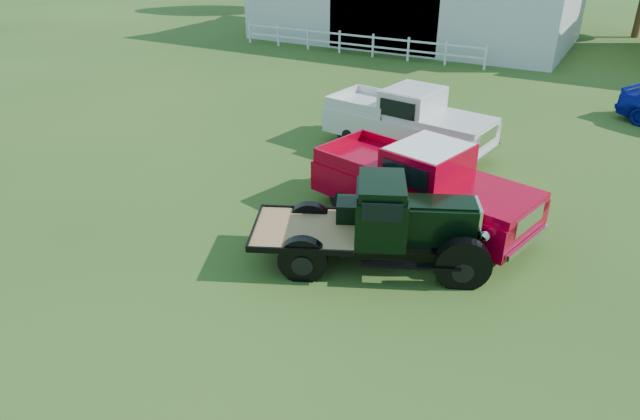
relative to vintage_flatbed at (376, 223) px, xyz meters
The scene contains 5 objects.
ground 2.23m from the vintage_flatbed, 136.25° to the right, with size 120.00×120.00×0.00m, color #2C4816.
fence_rail 20.88m from the vintage_flatbed, 116.90° to the left, with size 14.20×0.16×1.20m, color white, non-canonical shape.
vintage_flatbed is the anchor object (origin of this frame).
red_pickup 2.24m from the vintage_flatbed, 84.36° to the left, with size 5.63×2.17×2.05m, color #A40019, non-canonical shape.
white_pickup 6.87m from the vintage_flatbed, 105.51° to the left, with size 5.48×2.12×2.01m, color silver, non-canonical shape.
Camera 1 is at (5.55, -8.45, 6.77)m, focal length 32.00 mm.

